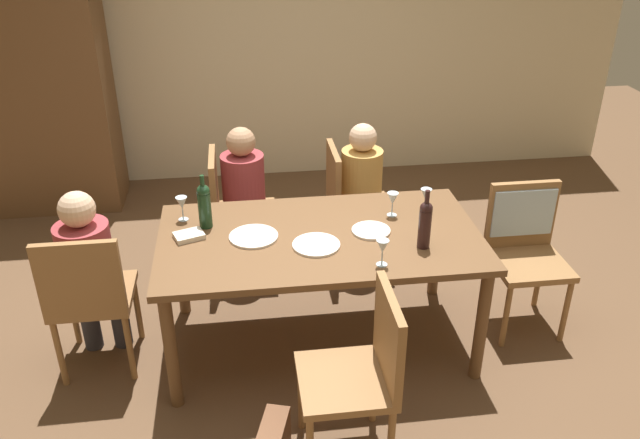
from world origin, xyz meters
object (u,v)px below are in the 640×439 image
at_px(person_woman_host, 365,185).
at_px(dinner_plate_guest_right, 254,236).
at_px(chair_far_left, 232,206).
at_px(person_man_guest, 248,191).
at_px(armoire_cabinet, 38,81).
at_px(wine_bottle_dark_red, 204,204).
at_px(wine_glass_near_left, 426,195).
at_px(dining_table, 320,247).
at_px(wine_glass_near_right, 383,247).
at_px(person_man_bearded, 89,266).
at_px(wine_bottle_tall_green, 425,223).
at_px(dinner_plate_host, 371,230).
at_px(chair_left_end, 89,294).
at_px(wine_glass_centre, 393,199).
at_px(wine_glass_far, 182,204).
at_px(chair_near, 363,367).
at_px(chair_far_right, 349,200).
at_px(dinner_plate_guest_left, 316,245).
at_px(chair_right_end, 524,235).

xyz_separation_m(person_woman_host, dinner_plate_guest_right, (-0.81, -0.86, 0.13)).
relative_size(chair_far_left, person_man_guest, 0.83).
height_order(armoire_cabinet, dinner_plate_guest_right, armoire_cabinet).
relative_size(wine_bottle_dark_red, wine_glass_near_left, 2.19).
relative_size(dining_table, wine_glass_near_right, 12.31).
distance_m(dining_table, chair_far_left, 1.02).
xyz_separation_m(person_man_bearded, wine_bottle_tall_green, (1.84, -0.23, 0.26)).
relative_size(wine_glass_near_left, dinner_plate_host, 0.67).
distance_m(chair_far_left, wine_bottle_tall_green, 1.56).
distance_m(dining_table, wine_bottle_dark_red, 0.71).
relative_size(wine_bottle_dark_red, dinner_plate_host, 1.46).
distance_m(armoire_cabinet, chair_left_end, 2.51).
height_order(wine_glass_centre, wine_glass_far, same).
relative_size(wine_bottle_tall_green, dinner_plate_guest_right, 1.23).
height_order(chair_near, person_man_guest, person_man_guest).
xyz_separation_m(chair_far_right, wine_glass_far, (-1.11, -0.59, 0.33)).
bearing_deg(dinner_plate_guest_right, armoire_cabinet, 126.33).
relative_size(wine_glass_near_left, wine_glass_centre, 1.00).
relative_size(armoire_cabinet, wine_glass_near_right, 14.63).
xyz_separation_m(chair_far_left, dinner_plate_guest_right, (0.12, -0.86, 0.23)).
distance_m(dining_table, dinner_plate_guest_right, 0.39).
bearing_deg(dinner_plate_guest_right, dinner_plate_guest_left, -22.55).
height_order(chair_far_right, wine_bottle_dark_red, wine_bottle_dark_red).
bearing_deg(chair_near, chair_left_end, 60.12).
relative_size(dining_table, wine_bottle_dark_red, 5.63).
distance_m(dining_table, person_man_guest, 0.96).
distance_m(person_man_guest, wine_glass_centre, 1.12).
distance_m(person_man_guest, dinner_plate_guest_left, 1.07).
bearing_deg(wine_glass_near_right, dining_table, 127.70).
distance_m(wine_glass_near_left, wine_glass_far, 1.46).
xyz_separation_m(chair_near, person_man_guest, (-0.47, 1.77, 0.11)).
xyz_separation_m(wine_glass_near_right, dinner_plate_host, (0.02, 0.37, -0.10)).
distance_m(chair_left_end, wine_glass_near_right, 1.63).
bearing_deg(wine_glass_centre, chair_left_end, -171.23).
bearing_deg(person_woman_host, dinner_plate_host, -9.21).
bearing_deg(wine_glass_near_left, person_woman_host, 109.29).
xyz_separation_m(chair_far_right, person_man_guest, (-0.71, -0.00, 0.11)).
bearing_deg(dinner_plate_guest_right, chair_far_right, 50.86).
bearing_deg(wine_glass_near_right, dinner_plate_guest_left, 142.72).
relative_size(person_man_bearded, dinner_plate_host, 4.98).
xyz_separation_m(chair_right_end, wine_glass_centre, (-0.84, 0.06, 0.27)).
height_order(wine_glass_near_left, dinner_plate_guest_right, wine_glass_near_left).
bearing_deg(dinner_plate_host, person_man_bearded, 179.25).
bearing_deg(wine_glass_centre, chair_right_end, -4.13).
bearing_deg(wine_bottle_tall_green, dining_table, 159.35).
bearing_deg(wine_bottle_dark_red, person_man_guest, 69.66).
bearing_deg(chair_right_end, chair_far_right, -37.99).
height_order(dining_table, chair_left_end, chair_left_end).
distance_m(chair_left_end, wine_glass_near_left, 2.02).
height_order(chair_far_right, person_man_bearded, person_man_bearded).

